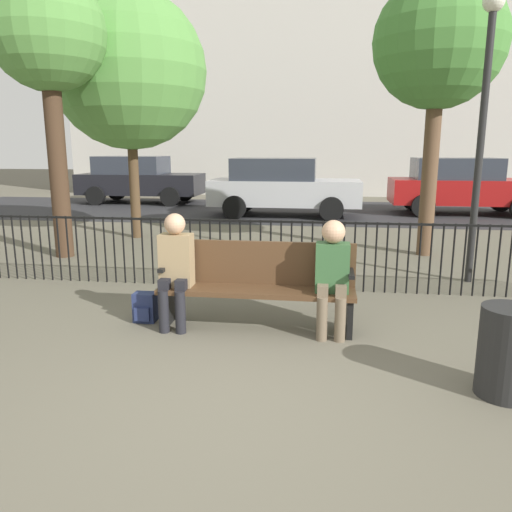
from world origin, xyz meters
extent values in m
plane|color=#605B4C|center=(0.00, 0.00, 0.00)|extent=(80.00, 80.00, 0.00)
cube|color=#4C331E|center=(0.00, 1.71, 0.42)|extent=(2.07, 0.45, 0.05)
cube|color=#4C331E|center=(0.00, 1.91, 0.69)|extent=(2.07, 0.05, 0.47)
cube|color=black|center=(-0.98, 1.71, 0.20)|extent=(0.06, 0.38, 0.40)
cube|color=black|center=(0.98, 1.71, 0.20)|extent=(0.06, 0.38, 0.40)
cube|color=black|center=(-0.98, 1.71, 0.65)|extent=(0.06, 0.38, 0.04)
cube|color=black|center=(0.98, 1.71, 0.65)|extent=(0.06, 0.38, 0.04)
cylinder|color=black|center=(-0.94, 1.49, 0.23)|extent=(0.11, 0.11, 0.45)
cylinder|color=black|center=(-0.76, 1.49, 0.23)|extent=(0.11, 0.11, 0.45)
cube|color=black|center=(-0.94, 1.59, 0.50)|extent=(0.11, 0.20, 0.12)
cube|color=black|center=(-0.76, 1.59, 0.50)|extent=(0.11, 0.20, 0.12)
cube|color=#997F59|center=(-0.85, 1.71, 0.73)|extent=(0.34, 0.22, 0.56)
sphere|color=tan|center=(-0.85, 1.69, 1.12)|extent=(0.22, 0.22, 0.22)
cylinder|color=brown|center=(0.70, 1.49, 0.23)|extent=(0.11, 0.11, 0.45)
cylinder|color=brown|center=(0.88, 1.49, 0.23)|extent=(0.11, 0.11, 0.45)
cube|color=brown|center=(0.70, 1.59, 0.50)|extent=(0.11, 0.20, 0.12)
cube|color=brown|center=(0.88, 1.59, 0.50)|extent=(0.11, 0.20, 0.12)
cube|color=#335B33|center=(0.79, 1.71, 0.70)|extent=(0.34, 0.22, 0.51)
sphere|color=tan|center=(0.79, 1.69, 1.08)|extent=(0.24, 0.24, 0.24)
cube|color=navy|center=(-1.26, 1.79, 0.16)|extent=(0.24, 0.17, 0.33)
cube|color=navy|center=(-1.26, 1.68, 0.11)|extent=(0.17, 0.04, 0.15)
cylinder|color=black|center=(-3.94, 3.31, 0.47)|extent=(0.02, 0.02, 0.95)
cylinder|color=black|center=(-3.80, 3.31, 0.47)|extent=(0.02, 0.02, 0.95)
cylinder|color=black|center=(-3.66, 3.31, 0.47)|extent=(0.02, 0.02, 0.95)
cylinder|color=black|center=(-3.52, 3.31, 0.47)|extent=(0.02, 0.02, 0.95)
cylinder|color=black|center=(-3.38, 3.31, 0.47)|extent=(0.02, 0.02, 0.95)
cylinder|color=black|center=(-3.24, 3.31, 0.47)|extent=(0.02, 0.02, 0.95)
cylinder|color=black|center=(-3.10, 3.31, 0.47)|extent=(0.02, 0.02, 0.95)
cylinder|color=black|center=(-2.96, 3.31, 0.47)|extent=(0.02, 0.02, 0.95)
cylinder|color=black|center=(-2.82, 3.31, 0.47)|extent=(0.02, 0.02, 0.95)
cylinder|color=black|center=(-2.68, 3.31, 0.47)|extent=(0.02, 0.02, 0.95)
cylinder|color=black|center=(-2.54, 3.31, 0.47)|extent=(0.02, 0.02, 0.95)
cylinder|color=black|center=(-2.40, 3.31, 0.47)|extent=(0.02, 0.02, 0.95)
cylinder|color=black|center=(-2.26, 3.31, 0.47)|extent=(0.02, 0.02, 0.95)
cylinder|color=black|center=(-2.12, 3.31, 0.47)|extent=(0.02, 0.02, 0.95)
cylinder|color=black|center=(-1.98, 3.31, 0.47)|extent=(0.02, 0.02, 0.95)
cylinder|color=black|center=(-1.84, 3.31, 0.47)|extent=(0.02, 0.02, 0.95)
cylinder|color=black|center=(-1.70, 3.31, 0.47)|extent=(0.02, 0.02, 0.95)
cylinder|color=black|center=(-1.56, 3.31, 0.47)|extent=(0.02, 0.02, 0.95)
cylinder|color=black|center=(-1.42, 3.31, 0.47)|extent=(0.02, 0.02, 0.95)
cylinder|color=black|center=(-1.28, 3.31, 0.47)|extent=(0.02, 0.02, 0.95)
cylinder|color=black|center=(-1.14, 3.31, 0.47)|extent=(0.02, 0.02, 0.95)
cylinder|color=black|center=(-1.00, 3.31, 0.47)|extent=(0.02, 0.02, 0.95)
cylinder|color=black|center=(-0.86, 3.31, 0.47)|extent=(0.02, 0.02, 0.95)
cylinder|color=black|center=(-0.72, 3.31, 0.47)|extent=(0.02, 0.02, 0.95)
cylinder|color=black|center=(-0.58, 3.31, 0.47)|extent=(0.02, 0.02, 0.95)
cylinder|color=black|center=(-0.44, 3.31, 0.47)|extent=(0.02, 0.02, 0.95)
cylinder|color=black|center=(-0.30, 3.31, 0.47)|extent=(0.02, 0.02, 0.95)
cylinder|color=black|center=(-0.16, 3.31, 0.47)|extent=(0.02, 0.02, 0.95)
cylinder|color=black|center=(-0.02, 3.31, 0.47)|extent=(0.02, 0.02, 0.95)
cylinder|color=black|center=(0.12, 3.31, 0.47)|extent=(0.02, 0.02, 0.95)
cylinder|color=black|center=(0.26, 3.31, 0.47)|extent=(0.02, 0.02, 0.95)
cylinder|color=black|center=(0.40, 3.31, 0.47)|extent=(0.02, 0.02, 0.95)
cylinder|color=black|center=(0.54, 3.31, 0.47)|extent=(0.02, 0.02, 0.95)
cylinder|color=black|center=(0.68, 3.31, 0.47)|extent=(0.02, 0.02, 0.95)
cylinder|color=black|center=(0.82, 3.31, 0.47)|extent=(0.02, 0.02, 0.95)
cylinder|color=black|center=(0.96, 3.31, 0.47)|extent=(0.02, 0.02, 0.95)
cylinder|color=black|center=(1.10, 3.31, 0.47)|extent=(0.02, 0.02, 0.95)
cylinder|color=black|center=(1.24, 3.31, 0.47)|extent=(0.02, 0.02, 0.95)
cylinder|color=black|center=(1.38, 3.31, 0.47)|extent=(0.02, 0.02, 0.95)
cylinder|color=black|center=(1.52, 3.31, 0.47)|extent=(0.02, 0.02, 0.95)
cylinder|color=black|center=(1.66, 3.31, 0.47)|extent=(0.02, 0.02, 0.95)
cylinder|color=black|center=(1.80, 3.31, 0.47)|extent=(0.02, 0.02, 0.95)
cylinder|color=black|center=(1.94, 3.31, 0.47)|extent=(0.02, 0.02, 0.95)
cylinder|color=black|center=(2.08, 3.31, 0.47)|extent=(0.02, 0.02, 0.95)
cylinder|color=black|center=(2.22, 3.31, 0.47)|extent=(0.02, 0.02, 0.95)
cylinder|color=black|center=(2.36, 3.31, 0.47)|extent=(0.02, 0.02, 0.95)
cylinder|color=black|center=(2.50, 3.31, 0.47)|extent=(0.02, 0.02, 0.95)
cylinder|color=black|center=(2.64, 3.31, 0.47)|extent=(0.02, 0.02, 0.95)
cylinder|color=black|center=(2.78, 3.31, 0.47)|extent=(0.02, 0.02, 0.95)
cylinder|color=black|center=(2.92, 3.31, 0.47)|extent=(0.02, 0.02, 0.95)
cylinder|color=black|center=(3.06, 3.31, 0.47)|extent=(0.02, 0.02, 0.95)
cube|color=black|center=(0.00, 3.31, 0.93)|extent=(9.00, 0.03, 0.03)
cylinder|color=#4C3823|center=(-3.34, 6.93, 1.28)|extent=(0.21, 0.21, 2.57)
sphere|color=#569342|center=(-3.34, 6.93, 3.44)|extent=(3.16, 3.16, 3.16)
cylinder|color=#422D1E|center=(-3.89, 4.89, 1.62)|extent=(0.31, 0.31, 3.24)
sphere|color=#569342|center=(-3.89, 4.89, 3.76)|extent=(1.92, 1.92, 1.92)
cylinder|color=brown|center=(2.50, 5.91, 1.51)|extent=(0.27, 0.27, 3.02)
sphere|color=#478438|center=(2.50, 5.91, 3.63)|extent=(2.20, 2.20, 2.20)
cylinder|color=black|center=(2.78, 4.06, 1.84)|extent=(0.10, 0.10, 3.67)
sphere|color=silver|center=(2.78, 4.06, 3.75)|extent=(0.28, 0.28, 0.28)
cube|color=#2B2B2D|center=(0.00, 12.00, 0.00)|extent=(24.00, 6.00, 0.01)
cube|color=black|center=(-5.68, 13.53, 0.67)|extent=(4.20, 1.70, 0.70)
cube|color=#2D333D|center=(-6.00, 13.53, 1.32)|extent=(2.31, 1.56, 0.60)
cylinder|color=black|center=(-4.38, 12.66, 0.32)|extent=(0.64, 0.20, 0.64)
cylinder|color=black|center=(-4.38, 14.40, 0.32)|extent=(0.64, 0.20, 0.64)
cylinder|color=black|center=(-6.99, 12.66, 0.32)|extent=(0.64, 0.20, 0.64)
cylinder|color=black|center=(-6.99, 14.40, 0.32)|extent=(0.64, 0.20, 0.64)
cube|color=maroon|center=(4.70, 11.91, 0.67)|extent=(4.20, 1.70, 0.70)
cube|color=#2D333D|center=(4.39, 11.91, 1.32)|extent=(2.31, 1.56, 0.60)
cylinder|color=black|center=(6.00, 12.78, 0.32)|extent=(0.64, 0.20, 0.64)
cylinder|color=black|center=(3.40, 11.04, 0.32)|extent=(0.64, 0.20, 0.64)
cylinder|color=black|center=(3.40, 12.78, 0.32)|extent=(0.64, 0.20, 0.64)
cube|color=#B7B7BC|center=(-0.44, 10.85, 0.67)|extent=(4.20, 1.70, 0.70)
cube|color=#2D333D|center=(-0.75, 10.85, 1.32)|extent=(2.31, 1.56, 0.60)
cylinder|color=black|center=(0.87, 9.98, 0.32)|extent=(0.64, 0.20, 0.64)
cylinder|color=black|center=(0.87, 11.72, 0.32)|extent=(0.64, 0.20, 0.64)
cylinder|color=black|center=(-1.74, 9.98, 0.32)|extent=(0.64, 0.20, 0.64)
cylinder|color=black|center=(-1.74, 11.72, 0.32)|extent=(0.64, 0.20, 0.64)
cylinder|color=black|center=(2.13, 0.54, 0.36)|extent=(0.45, 0.45, 0.71)
camera|label=1|loc=(0.69, -3.29, 1.90)|focal=35.00mm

